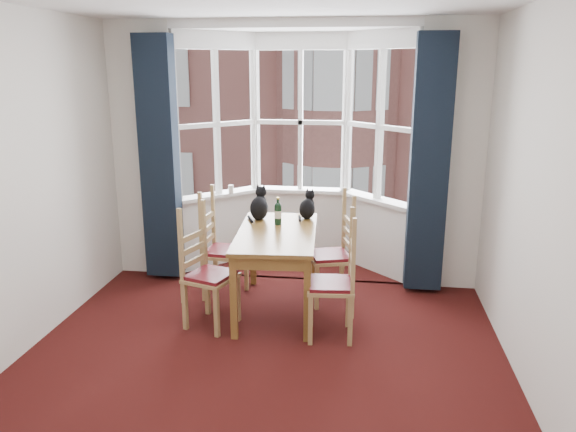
% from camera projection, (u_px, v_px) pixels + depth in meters
% --- Properties ---
extents(floor, '(4.50, 4.50, 0.00)m').
position_uv_depth(floor, '(253.00, 386.00, 4.23)').
color(floor, black).
rests_on(floor, ground).
extents(wall_right, '(0.00, 4.50, 4.50)m').
position_uv_depth(wall_right, '(555.00, 217.00, 3.60)').
color(wall_right, silver).
rests_on(wall_right, floor).
extents(wall_near, '(4.00, 0.00, 4.00)m').
position_uv_depth(wall_near, '(101.00, 385.00, 1.71)').
color(wall_near, silver).
rests_on(wall_near, floor).
extents(wall_back_pier_left, '(0.70, 0.12, 2.80)m').
position_uv_depth(wall_back_pier_left, '(145.00, 152.00, 6.23)').
color(wall_back_pier_left, silver).
rests_on(wall_back_pier_left, floor).
extents(wall_back_pier_right, '(0.70, 0.12, 2.80)m').
position_uv_depth(wall_back_pier_right, '(450.00, 159.00, 5.80)').
color(wall_back_pier_right, silver).
rests_on(wall_back_pier_right, floor).
extents(bay_window, '(2.76, 0.94, 2.80)m').
position_uv_depth(bay_window, '(298.00, 148.00, 6.50)').
color(bay_window, white).
rests_on(bay_window, floor).
extents(curtain_left, '(0.38, 0.22, 2.60)m').
position_uv_depth(curtain_left, '(160.00, 159.00, 6.04)').
color(curtain_left, black).
rests_on(curtain_left, floor).
extents(curtain_right, '(0.38, 0.22, 2.60)m').
position_uv_depth(curtain_right, '(429.00, 166.00, 5.67)').
color(curtain_right, black).
rests_on(curtain_right, floor).
extents(dining_table, '(0.83, 1.42, 0.80)m').
position_uv_depth(dining_table, '(277.00, 242.00, 5.38)').
color(dining_table, brown).
rests_on(dining_table, floor).
extents(chair_left_near, '(0.51, 0.52, 0.92)m').
position_uv_depth(chair_left_near, '(202.00, 276.00, 5.14)').
color(chair_left_near, '#A1824E').
rests_on(chair_left_near, floor).
extents(chair_left_far, '(0.43, 0.45, 0.92)m').
position_uv_depth(chair_left_far, '(217.00, 252.00, 5.78)').
color(chair_left_far, '#A1824E').
rests_on(chair_left_far, floor).
extents(chair_right_near, '(0.43, 0.45, 0.92)m').
position_uv_depth(chair_right_near, '(341.00, 286.00, 4.89)').
color(chair_right_near, '#A1824E').
rests_on(chair_right_near, floor).
extents(chair_right_far, '(0.50, 0.52, 0.92)m').
position_uv_depth(chair_right_far, '(339.00, 257.00, 5.64)').
color(chair_right_far, '#A1824E').
rests_on(chair_right_far, floor).
extents(cat_left, '(0.20, 0.27, 0.36)m').
position_uv_depth(cat_left, '(259.00, 206.00, 5.74)').
color(cat_left, black).
rests_on(cat_left, dining_table).
extents(cat_right, '(0.21, 0.26, 0.31)m').
position_uv_depth(cat_right, '(307.00, 207.00, 5.77)').
color(cat_right, black).
rests_on(cat_right, dining_table).
extents(wine_bottle, '(0.07, 0.07, 0.28)m').
position_uv_depth(wine_bottle, '(278.00, 213.00, 5.55)').
color(wine_bottle, black).
rests_on(wine_bottle, dining_table).
extents(candle_tall, '(0.06, 0.06, 0.10)m').
position_uv_depth(candle_tall, '(231.00, 189.00, 6.58)').
color(candle_tall, white).
rests_on(candle_tall, bay_window).
extents(street, '(80.00, 80.00, 0.00)m').
position_uv_depth(street, '(352.00, 196.00, 36.63)').
color(street, '#333335').
rests_on(street, ground).
extents(tenement_building, '(18.40, 7.80, 15.20)m').
position_uv_depth(tenement_building, '(342.00, 89.00, 17.20)').
color(tenement_building, '#A15D53').
rests_on(tenement_building, street).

